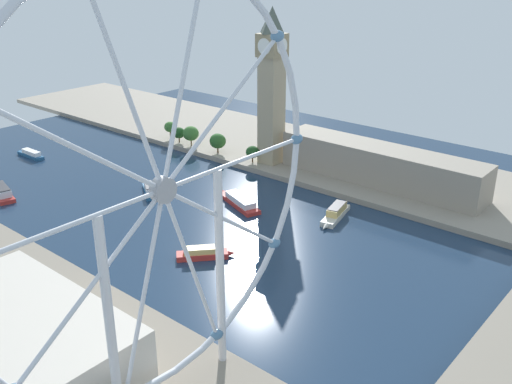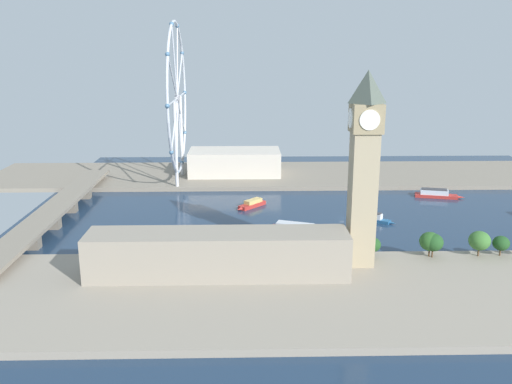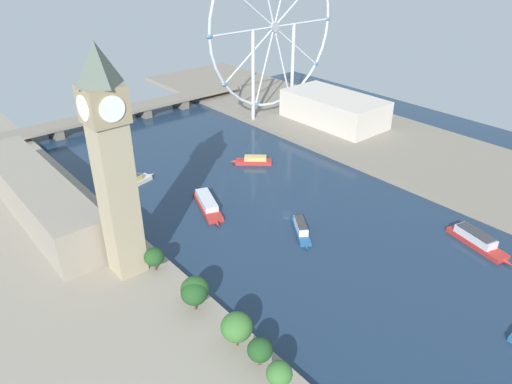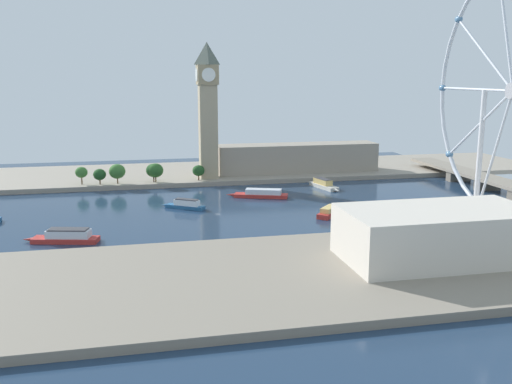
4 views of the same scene
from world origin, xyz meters
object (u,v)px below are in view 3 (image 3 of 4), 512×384
object	(u,v)px
parliament_block	(38,196)
ferris_wheel	(274,28)
clock_tower	(112,163)
tour_boat_5	(477,240)
tour_boat_2	(301,229)
tour_boat_3	(253,161)
riverside_hall	(334,109)
river_bridge	(123,112)
tour_boat_4	(207,204)
tour_boat_1	(131,183)

from	to	relation	value
parliament_block	ferris_wheel	bearing A→B (deg)	11.47
clock_tower	tour_boat_5	distance (m)	156.61
tour_boat_2	tour_boat_3	bearing A→B (deg)	-169.79
clock_tower	riverside_hall	xyz separation A→B (m)	(189.72, 60.84, -36.72)
clock_tower	river_bridge	xyz separation A→B (m)	(80.78, 167.22, -43.00)
parliament_block	river_bridge	world-z (taller)	parliament_block
ferris_wheel	tour_boat_5	size ratio (longest dim) A/B	3.51
ferris_wheel	tour_boat_4	distance (m)	152.01
clock_tower	parliament_block	distance (m)	75.78
parliament_block	tour_boat_3	xyz separation A→B (m)	(117.52, -16.85, -10.93)
tour_boat_3	tour_boat_4	world-z (taller)	tour_boat_4
tour_boat_5	parliament_block	bearing A→B (deg)	-122.26
river_bridge	tour_boat_3	distance (m)	121.32
ferris_wheel	parliament_block	bearing A→B (deg)	-168.53
riverside_hall	tour_boat_4	distance (m)	140.32
clock_tower	river_bridge	bearing A→B (deg)	64.21
ferris_wheel	tour_boat_3	distance (m)	103.87
river_bridge	tour_boat_5	world-z (taller)	river_bridge
tour_boat_3	ferris_wheel	bearing A→B (deg)	-98.28
river_bridge	tour_boat_2	bearing A→B (deg)	-91.99
parliament_block	river_bridge	xyz separation A→B (m)	(92.80, 101.84, -6.61)
clock_tower	river_bridge	size ratio (longest dim) A/B	0.44
parliament_block	clock_tower	bearing A→B (deg)	-79.59
parliament_block	tour_boat_4	size ratio (longest dim) A/B	3.17
tour_boat_4	tour_boat_5	xyz separation A→B (m)	(71.68, -103.22, 0.39)
tour_boat_1	tour_boat_5	bearing A→B (deg)	-72.18
tour_boat_2	tour_boat_5	size ratio (longest dim) A/B	0.70
tour_boat_1	tour_boat_5	xyz separation A→B (m)	(90.35, -148.60, 0.11)
tour_boat_2	tour_boat_4	distance (m)	50.54
tour_boat_1	tour_boat_5	distance (m)	173.91
clock_tower	tour_boat_2	bearing A→B (deg)	-17.25
clock_tower	riverside_hall	world-z (taller)	clock_tower
parliament_block	tour_boat_1	bearing A→B (deg)	4.35
parliament_block	tour_boat_3	size ratio (longest dim) A/B	5.36
clock_tower	tour_boat_3	bearing A→B (deg)	24.70
parliament_block	riverside_hall	bearing A→B (deg)	-1.29
ferris_wheel	tour_boat_4	world-z (taller)	ferris_wheel
ferris_wheel	river_bridge	size ratio (longest dim) A/B	0.58
parliament_block	tour_boat_1	distance (m)	49.44
tour_boat_3	tour_boat_5	distance (m)	129.80
ferris_wheel	riverside_hall	size ratio (longest dim) A/B	1.63
clock_tower	tour_boat_4	xyz separation A→B (m)	(54.82, 23.65, -47.22)
clock_tower	riverside_hall	bearing A→B (deg)	17.78
ferris_wheel	tour_boat_2	bearing A→B (deg)	-127.25
clock_tower	tour_boat_4	world-z (taller)	clock_tower
riverside_hall	tour_boat_4	bearing A→B (deg)	-164.59
ferris_wheel	tour_boat_4	xyz separation A→B (m)	(-114.57, -78.52, -61.76)
clock_tower	tour_boat_4	size ratio (longest dim) A/B	2.45
riverside_hall	tour_boat_2	distance (m)	143.15
river_bridge	clock_tower	bearing A→B (deg)	-115.79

